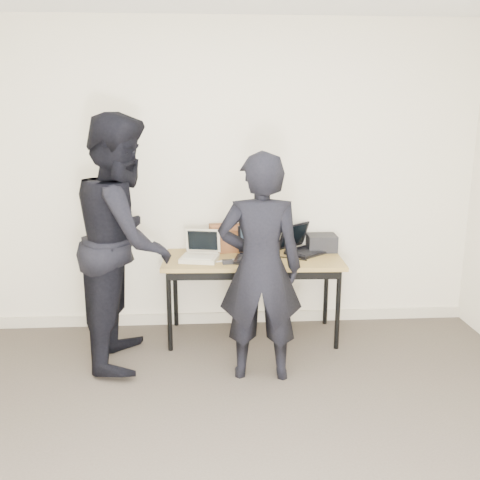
{
  "coord_description": "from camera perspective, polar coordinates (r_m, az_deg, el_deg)",
  "views": [
    {
      "loc": [
        -0.16,
        -2.44,
        1.95
      ],
      "look_at": [
        0.1,
        1.6,
        0.95
      ],
      "focal_mm": 40.0,
      "sensor_mm": 36.0,
      "label": 1
    }
  ],
  "objects": [
    {
      "name": "laptop_right",
      "position": [
        4.71,
        6.64,
        -0.65
      ],
      "size": [
        0.46,
        0.46,
        0.25
      ],
      "rotation": [
        0.0,
        0.0,
        0.69
      ],
      "color": "black",
      "rests_on": "desk"
    },
    {
      "name": "laptop_center",
      "position": [
        4.47,
        1.79,
        -1.31
      ],
      "size": [
        0.4,
        0.4,
        0.27
      ],
      "rotation": [
        0.0,
        0.0,
        -0.21
      ],
      "color": "black",
      "rests_on": "desk"
    },
    {
      "name": "tissue",
      "position": [
        4.67,
        -0.69,
        2.19
      ],
      "size": [
        0.13,
        0.1,
        0.08
      ],
      "primitive_type": "ellipsoid",
      "rotation": [
        0.0,
        0.0,
        -0.01
      ],
      "color": "white",
      "rests_on": "leather_satchel"
    },
    {
      "name": "leather_satchel",
      "position": [
        4.7,
        -1.04,
        0.3
      ],
      "size": [
        0.37,
        0.21,
        0.25
      ],
      "rotation": [
        0.0,
        0.0,
        0.09
      ],
      "color": "brown",
      "rests_on": "desk"
    },
    {
      "name": "equipment_box",
      "position": [
        4.79,
        8.71,
        -0.29
      ],
      "size": [
        0.26,
        0.22,
        0.14
      ],
      "primitive_type": "cube",
      "rotation": [
        0.0,
        0.0,
        -0.02
      ],
      "color": "black",
      "rests_on": "desk"
    },
    {
      "name": "power_brick",
      "position": [
        4.35,
        -1.33,
        -2.35
      ],
      "size": [
        0.09,
        0.06,
        0.03
      ],
      "primitive_type": "cube",
      "rotation": [
        0.0,
        0.0,
        0.09
      ],
      "color": "black",
      "rests_on": "desk"
    },
    {
      "name": "room",
      "position": [
        2.51,
        0.09,
        0.08
      ],
      "size": [
        4.6,
        4.6,
        2.8
      ],
      "color": "#433B33",
      "rests_on": "ground"
    },
    {
      "name": "cables",
      "position": [
        4.48,
        0.25,
        -2.03
      ],
      "size": [
        0.98,
        0.36,
        0.01
      ],
      "rotation": [
        0.0,
        0.0,
        -0.08
      ],
      "color": "silver",
      "rests_on": "desk"
    },
    {
      "name": "desk",
      "position": [
        4.54,
        1.36,
        -2.62
      ],
      "size": [
        1.52,
        0.71,
        0.72
      ],
      "rotation": [
        0.0,
        0.0,
        -0.04
      ],
      "color": "olive",
      "rests_on": "ground"
    },
    {
      "name": "person_typist",
      "position": [
        3.83,
        2.17,
        -3.03
      ],
      "size": [
        0.64,
        0.45,
        1.67
      ],
      "primitive_type": "imported",
      "rotation": [
        0.0,
        0.0,
        3.07
      ],
      "color": "black",
      "rests_on": "ground"
    },
    {
      "name": "baseboard",
      "position": [
        5.05,
        -1.61,
        -8.26
      ],
      "size": [
        4.5,
        0.03,
        0.1
      ],
      "primitive_type": "cube",
      "color": "#BBB29B",
      "rests_on": "ground"
    },
    {
      "name": "person_observer",
      "position": [
        4.19,
        -12.2,
        -0.07
      ],
      "size": [
        0.74,
        0.95,
        1.93
      ],
      "primitive_type": "imported",
      "rotation": [
        0.0,
        0.0,
        1.56
      ],
      "color": "black",
      "rests_on": "ground"
    },
    {
      "name": "laptop_beige",
      "position": [
        4.48,
        -4.26,
        -1.48
      ],
      "size": [
        0.35,
        0.34,
        0.24
      ],
      "rotation": [
        0.0,
        0.0,
        -0.21
      ],
      "color": "beige",
      "rests_on": "desk"
    }
  ]
}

